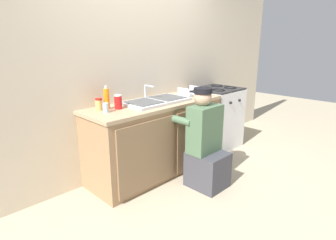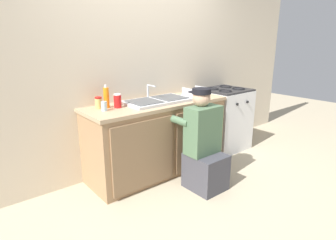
{
  "view_description": "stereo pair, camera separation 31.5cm",
  "coord_description": "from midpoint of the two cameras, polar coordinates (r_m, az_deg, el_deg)",
  "views": [
    {
      "loc": [
        -2.19,
        -2.08,
        1.59
      ],
      "look_at": [
        0.0,
        0.1,
        0.71
      ],
      "focal_mm": 30.0,
      "sensor_mm": 36.0,
      "label": 1
    },
    {
      "loc": [
        -1.96,
        -2.29,
        1.59
      ],
      "look_at": [
        0.0,
        0.1,
        0.71
      ],
      "focal_mm": 30.0,
      "sensor_mm": 36.0,
      "label": 2
    }
  ],
  "objects": [
    {
      "name": "plumber_person",
      "position": [
        3.1,
        4.74,
        -5.47
      ],
      "size": [
        0.42,
        0.61,
        1.1
      ],
      "color": "#3F3F47",
      "rests_on": "ground_plane"
    },
    {
      "name": "soap_bottle_orange",
      "position": [
        3.06,
        -15.29,
        4.16
      ],
      "size": [
        0.06,
        0.06,
        0.25
      ],
      "color": "orange",
      "rests_on": "countertop"
    },
    {
      "name": "water_glass",
      "position": [
        2.93,
        -15.57,
        2.39
      ],
      "size": [
        0.06,
        0.06,
        0.1
      ],
      "color": "#ADC6CC",
      "rests_on": "countertop"
    },
    {
      "name": "condiment_jar",
      "position": [
        3.04,
        -16.79,
        3.05
      ],
      "size": [
        0.07,
        0.07,
        0.13
      ],
      "color": "#DBB760",
      "rests_on": "countertop"
    },
    {
      "name": "ground_plane",
      "position": [
        3.41,
        -1.48,
        -11.84
      ],
      "size": [
        12.0,
        12.0,
        0.0
      ],
      "primitive_type": "plane",
      "color": "tan"
    },
    {
      "name": "stove_range",
      "position": [
        4.3,
        7.71,
        0.5
      ],
      "size": [
        0.66,
        0.62,
        0.92
      ],
      "color": "white",
      "rests_on": "ground_plane"
    },
    {
      "name": "dish_rack_tray",
      "position": [
        3.74,
        2.03,
        5.43
      ],
      "size": [
        0.28,
        0.22,
        0.11
      ],
      "color": "#B2B7BC",
      "rests_on": "countertop"
    },
    {
      "name": "back_wall",
      "position": [
        3.53,
        -9.05,
        10.25
      ],
      "size": [
        6.0,
        0.1,
        2.5
      ],
      "primitive_type": "cube",
      "color": "beige",
      "rests_on": "ground_plane"
    },
    {
      "name": "soda_cup_red",
      "position": [
        3.05,
        -13.04,
        3.56
      ],
      "size": [
        0.08,
        0.08,
        0.15
      ],
      "color": "red",
      "rests_on": "countertop"
    },
    {
      "name": "counter_cabinet",
      "position": [
        3.44,
        -4.89,
        -3.98
      ],
      "size": [
        1.74,
        0.62,
        0.84
      ],
      "color": "#997551",
      "rests_on": "ground_plane"
    },
    {
      "name": "countertop",
      "position": [
        3.32,
        -5.17,
        3.23
      ],
      "size": [
        1.78,
        0.62,
        0.04
      ],
      "primitive_type": "cube",
      "color": "tan",
      "rests_on": "counter_cabinet"
    },
    {
      "name": "sink_double_basin",
      "position": [
        3.31,
        -5.21,
        3.89
      ],
      "size": [
        0.8,
        0.44,
        0.19
      ],
      "color": "silver",
      "rests_on": "countertop"
    }
  ]
}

